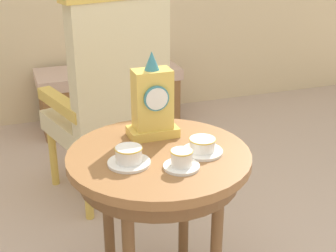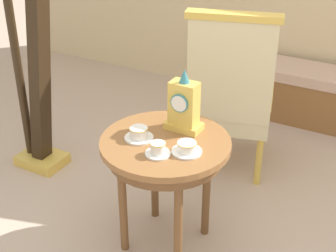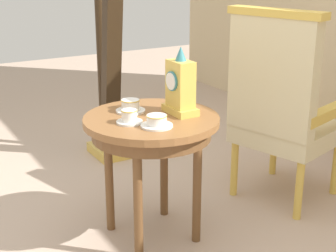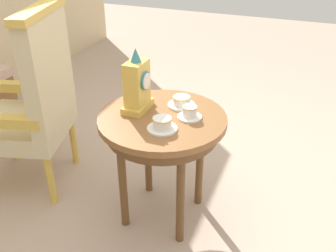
{
  "view_description": "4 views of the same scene",
  "coord_description": "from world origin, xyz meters",
  "px_view_note": "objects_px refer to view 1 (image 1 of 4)",
  "views": [
    {
      "loc": [
        -0.53,
        -1.4,
        1.41
      ],
      "look_at": [
        0.03,
        0.2,
        0.7
      ],
      "focal_mm": 51.26,
      "sensor_mm": 36.0,
      "label": 1
    },
    {
      "loc": [
        1.01,
        -1.79,
        1.9
      ],
      "look_at": [
        -0.06,
        0.13,
        0.71
      ],
      "focal_mm": 52.56,
      "sensor_mm": 36.0,
      "label": 2
    },
    {
      "loc": [
        2.04,
        -1.04,
        1.41
      ],
      "look_at": [
        0.01,
        0.14,
        0.61
      ],
      "focal_mm": 54.42,
      "sensor_mm": 36.0,
      "label": 3
    },
    {
      "loc": [
        -1.63,
        -0.57,
        1.57
      ],
      "look_at": [
        0.03,
        0.08,
        0.56
      ],
      "focal_mm": 40.32,
      "sensor_mm": 36.0,
      "label": 4
    }
  ],
  "objects_px": {
    "mantel_clock": "(152,103)",
    "armchair": "(111,97)",
    "teacup_left": "(129,157)",
    "teacup_center": "(202,146)",
    "side_table": "(159,172)",
    "window_bench": "(109,97)",
    "teacup_right": "(182,160)"
  },
  "relations": [
    {
      "from": "mantel_clock",
      "to": "armchair",
      "type": "relative_size",
      "value": 0.29
    },
    {
      "from": "teacup_left",
      "to": "window_bench",
      "type": "height_order",
      "value": "teacup_left"
    },
    {
      "from": "armchair",
      "to": "teacup_center",
      "type": "bearing_deg",
      "value": -81.39
    },
    {
      "from": "teacup_center",
      "to": "window_bench",
      "type": "bearing_deg",
      "value": 87.71
    },
    {
      "from": "side_table",
      "to": "teacup_right",
      "type": "xyz_separation_m",
      "value": [
        0.04,
        -0.14,
        0.11
      ]
    },
    {
      "from": "teacup_right",
      "to": "armchair",
      "type": "bearing_deg",
      "value": 91.29
    },
    {
      "from": "teacup_center",
      "to": "mantel_clock",
      "type": "bearing_deg",
      "value": 121.26
    },
    {
      "from": "mantel_clock",
      "to": "armchair",
      "type": "xyz_separation_m",
      "value": [
        -0.01,
        0.68,
        -0.2
      ]
    },
    {
      "from": "mantel_clock",
      "to": "armchair",
      "type": "distance_m",
      "value": 0.71
    },
    {
      "from": "window_bench",
      "to": "armchair",
      "type": "bearing_deg",
      "value": -101.51
    },
    {
      "from": "side_table",
      "to": "teacup_right",
      "type": "bearing_deg",
      "value": -75.49
    },
    {
      "from": "side_table",
      "to": "window_bench",
      "type": "relative_size",
      "value": 0.64
    },
    {
      "from": "side_table",
      "to": "teacup_left",
      "type": "bearing_deg",
      "value": -157.74
    },
    {
      "from": "side_table",
      "to": "teacup_right",
      "type": "height_order",
      "value": "teacup_right"
    },
    {
      "from": "side_table",
      "to": "mantel_clock",
      "type": "relative_size",
      "value": 1.99
    },
    {
      "from": "armchair",
      "to": "window_bench",
      "type": "height_order",
      "value": "armchair"
    },
    {
      "from": "side_table",
      "to": "window_bench",
      "type": "bearing_deg",
      "value": 83.15
    },
    {
      "from": "side_table",
      "to": "mantel_clock",
      "type": "distance_m",
      "value": 0.26
    },
    {
      "from": "mantel_clock",
      "to": "window_bench",
      "type": "relative_size",
      "value": 0.32
    },
    {
      "from": "teacup_left",
      "to": "teacup_right",
      "type": "distance_m",
      "value": 0.18
    },
    {
      "from": "armchair",
      "to": "window_bench",
      "type": "bearing_deg",
      "value": 78.49
    },
    {
      "from": "teacup_center",
      "to": "armchair",
      "type": "xyz_separation_m",
      "value": [
        -0.13,
        0.88,
        -0.09
      ]
    },
    {
      "from": "mantel_clock",
      "to": "armchair",
      "type": "bearing_deg",
      "value": 90.98
    },
    {
      "from": "armchair",
      "to": "teacup_left",
      "type": "bearing_deg",
      "value": -98.91
    },
    {
      "from": "side_table",
      "to": "window_bench",
      "type": "height_order",
      "value": "side_table"
    },
    {
      "from": "teacup_center",
      "to": "armchair",
      "type": "distance_m",
      "value": 0.9
    },
    {
      "from": "teacup_center",
      "to": "armchair",
      "type": "height_order",
      "value": "armchair"
    },
    {
      "from": "side_table",
      "to": "teacup_center",
      "type": "height_order",
      "value": "teacup_center"
    },
    {
      "from": "side_table",
      "to": "teacup_right",
      "type": "relative_size",
      "value": 5.36
    },
    {
      "from": "teacup_left",
      "to": "mantel_clock",
      "type": "distance_m",
      "value": 0.27
    },
    {
      "from": "teacup_right",
      "to": "side_table",
      "type": "bearing_deg",
      "value": 104.51
    },
    {
      "from": "window_bench",
      "to": "teacup_right",
      "type": "bearing_deg",
      "value": -95.38
    }
  ]
}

